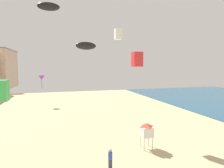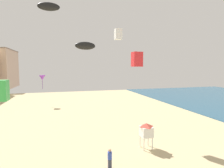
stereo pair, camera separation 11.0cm
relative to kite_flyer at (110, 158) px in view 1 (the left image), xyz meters
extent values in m
cube|color=#383D4C|center=(0.00, 0.00, -0.52)|extent=(0.28, 0.18, 0.80)
cylinder|color=#334CB2|center=(0.00, 0.00, 0.18)|extent=(0.34, 0.34, 0.60)
sphere|color=tan|center=(0.00, 0.00, 0.60)|extent=(0.24, 0.24, 0.24)
cylinder|color=white|center=(4.01, 2.19, -0.32)|extent=(0.10, 0.10, 1.20)
cylinder|color=white|center=(4.91, 2.19, -0.32)|extent=(0.10, 0.10, 1.20)
cylinder|color=white|center=(4.01, 3.09, -0.32)|extent=(0.10, 0.10, 1.20)
cylinder|color=white|center=(4.91, 3.09, -0.32)|extent=(0.10, 0.10, 1.20)
cube|color=white|center=(4.46, 2.64, 0.78)|extent=(1.10, 1.10, 1.00)
pyramid|color=#D14C3D|center=(4.46, 2.64, 1.46)|extent=(1.10, 1.10, 0.35)
ellipsoid|color=black|center=(-1.94, -0.88, 8.58)|extent=(1.37, 0.38, 0.53)
cube|color=red|center=(3.77, 3.58, 7.94)|extent=(0.93, 0.93, 1.45)
ellipsoid|color=black|center=(-4.80, 10.16, 14.35)|extent=(2.58, 0.72, 1.00)
cone|color=purple|center=(-7.53, 28.38, 4.98)|extent=(1.32, 1.32, 1.08)
cylinder|color=#63278B|center=(-7.53, 28.38, 3.48)|extent=(0.07, 0.07, 1.92)
cube|color=green|center=(-7.95, 1.86, 5.40)|extent=(1.00, 1.00, 1.57)
cube|color=white|center=(3.48, 8.92, 11.33)|extent=(0.84, 0.84, 1.32)
camera|label=1|loc=(-3.64, -13.30, 7.09)|focal=29.13mm
camera|label=2|loc=(-3.54, -13.33, 7.09)|focal=29.13mm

